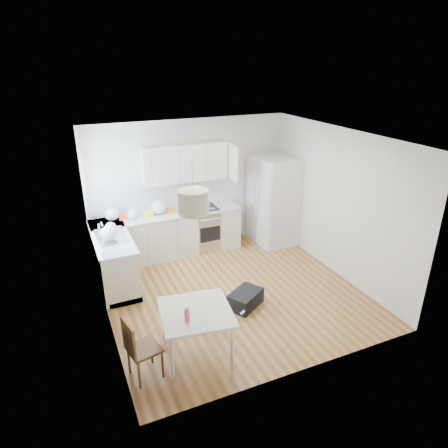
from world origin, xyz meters
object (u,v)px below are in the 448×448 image
(refrigerator, at_px, (274,201))
(gym_bag, at_px, (245,299))
(dining_chair, at_px, (144,347))
(dining_table, at_px, (196,316))

(refrigerator, height_order, gym_bag, refrigerator)
(refrigerator, xyz_separation_m, dining_chair, (-3.55, -2.91, -0.50))
(dining_chair, distance_m, gym_bag, 2.08)
(dining_table, bearing_deg, dining_chair, -164.81)
(dining_chair, relative_size, gym_bag, 1.54)
(refrigerator, bearing_deg, dining_chair, -142.79)
(gym_bag, bearing_deg, refrigerator, 18.60)
(dining_table, xyz_separation_m, gym_bag, (1.13, 0.79, -0.52))
(refrigerator, relative_size, dining_chair, 2.13)
(dining_table, relative_size, dining_chair, 1.18)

